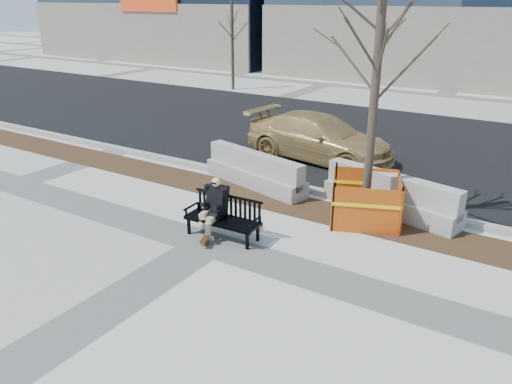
% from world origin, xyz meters
% --- Properties ---
extents(ground, '(120.00, 120.00, 0.00)m').
position_xyz_m(ground, '(0.00, 0.00, 0.00)').
color(ground, beige).
rests_on(ground, ground).
extents(mulch_strip, '(40.00, 1.20, 0.02)m').
position_xyz_m(mulch_strip, '(0.00, 2.60, 0.00)').
color(mulch_strip, '#47301C').
rests_on(mulch_strip, ground).
extents(asphalt_street, '(60.00, 10.40, 0.01)m').
position_xyz_m(asphalt_street, '(0.00, 8.80, 0.00)').
color(asphalt_street, black).
rests_on(asphalt_street, ground).
extents(curb, '(60.00, 0.25, 0.12)m').
position_xyz_m(curb, '(0.00, 3.55, 0.06)').
color(curb, '#9E9B93').
rests_on(curb, ground).
extents(bench, '(1.59, 0.64, 0.84)m').
position_xyz_m(bench, '(0.07, 0.38, 0.00)').
color(bench, black).
rests_on(bench, ground).
extents(seated_man, '(0.55, 0.87, 1.18)m').
position_xyz_m(seated_man, '(-0.15, 0.41, 0.00)').
color(seated_man, black).
rests_on(seated_man, ground).
extents(tree_fence, '(2.74, 2.74, 5.28)m').
position_xyz_m(tree_fence, '(2.15, 2.66, 0.00)').
color(tree_fence, orange).
rests_on(tree_fence, ground).
extents(sedan, '(4.65, 2.30, 1.30)m').
position_xyz_m(sedan, '(-0.61, 6.11, 0.00)').
color(sedan, tan).
rests_on(sedan, ground).
extents(jersey_barrier_left, '(3.13, 1.35, 0.88)m').
position_xyz_m(jersey_barrier_left, '(-0.97, 3.20, 0.00)').
color(jersey_barrier_left, '#9B9891').
rests_on(jersey_barrier_left, ground).
extents(jersey_barrier_right, '(3.23, 1.34, 0.91)m').
position_xyz_m(jersey_barrier_right, '(2.46, 3.35, 0.00)').
color(jersey_barrier_right, '#A4A199').
rests_on(jersey_barrier_right, ground).
extents(far_tree_left, '(1.85, 1.85, 4.61)m').
position_xyz_m(far_tree_left, '(-9.57, 14.63, 0.00)').
color(far_tree_left, '#45392C').
rests_on(far_tree_left, ground).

